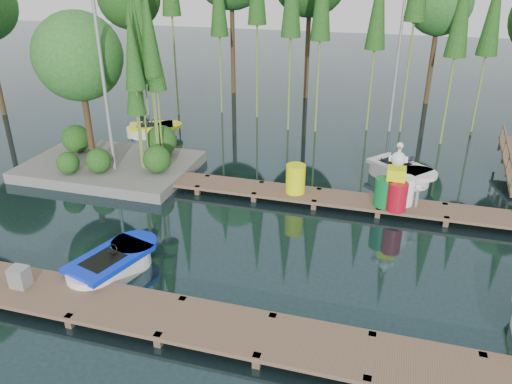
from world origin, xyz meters
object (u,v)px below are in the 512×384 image
(island, at_px, (98,86))
(drum_cluster, at_px, (396,188))
(boat_yellow_far, at_px, (153,130))
(yellow_barrel, at_px, (296,179))
(boat_blue, at_px, (112,265))
(utility_cabinet, at_px, (20,277))

(island, relative_size, drum_cluster, 3.21)
(boat_yellow_far, bearing_deg, yellow_barrel, -37.97)
(boat_blue, relative_size, boat_yellow_far, 1.06)
(island, xyz_separation_m, yellow_barrel, (7.58, -0.79, -2.40))
(island, relative_size, utility_cabinet, 13.15)
(boat_blue, xyz_separation_m, yellow_barrel, (3.59, 5.57, 0.52))
(utility_cabinet, bearing_deg, boat_blue, 42.27)
(drum_cluster, bearing_deg, yellow_barrel, 177.21)
(boat_yellow_far, bearing_deg, drum_cluster, -30.47)
(boat_yellow_far, distance_m, yellow_barrel, 9.06)
(boat_yellow_far, relative_size, drum_cluster, 1.31)
(boat_blue, distance_m, boat_yellow_far, 11.13)
(island, bearing_deg, boat_yellow_far, 91.39)
(utility_cabinet, distance_m, drum_cluster, 10.82)
(boat_blue, bearing_deg, drum_cluster, 55.17)
(boat_blue, xyz_separation_m, utility_cabinet, (-1.58, -1.43, 0.30))
(utility_cabinet, height_order, drum_cluster, drum_cluster)
(island, distance_m, boat_blue, 8.06)
(utility_cabinet, xyz_separation_m, drum_cluster, (8.37, 6.84, 0.36))
(yellow_barrel, xyz_separation_m, drum_cluster, (3.20, -0.16, 0.13))
(boat_yellow_far, height_order, drum_cluster, drum_cluster)
(boat_blue, xyz_separation_m, drum_cluster, (6.79, 5.41, 0.66))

